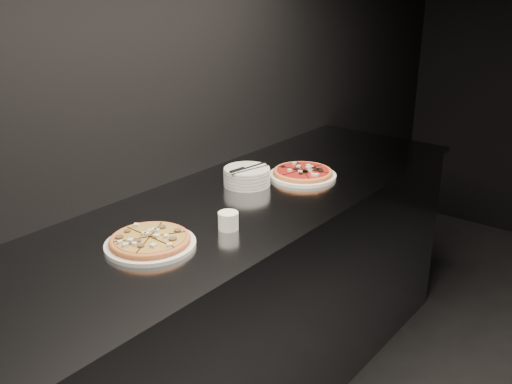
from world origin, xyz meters
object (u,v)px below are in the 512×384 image
Objects in this scene: counter at (244,301)px; pizza_tomato at (303,173)px; ramekin at (228,220)px; pizza_mushroom at (150,241)px; cutlery at (246,169)px; plate_stack at (247,176)px.

pizza_tomato is (0.04, 0.37, 0.48)m from counter.
ramekin reaches higher than counter.
counter is at bearing 93.08° from pizza_mushroom.
counter is 0.56m from cutlery.
cutlery is at bearing 100.38° from pizza_mushroom.
cutlery reaches higher than ramekin.
cutlery is (0.01, -0.01, 0.04)m from plate_stack.
cutlery is (-0.09, 0.13, 0.53)m from counter.
cutlery is at bearing 121.16° from ramekin.
counter is 34.47× the size of ramekin.
cutlery reaches higher than counter.
pizza_mushroom is 1.54× the size of plate_stack.
ramekin is (0.10, -0.61, 0.01)m from pizza_tomato.
pizza_tomato is 0.27m from cutlery.
counter is 0.60m from pizza_tomato.
pizza_mushroom is 0.65m from cutlery.
counter is 7.57× the size of pizza_tomato.
counter is at bearing 119.30° from ramekin.
pizza_mushroom and pizza_tomato have the same top height.
plate_stack is at bearing 121.03° from ramekin.
ramekin is (0.23, -0.37, -0.04)m from cutlery.
counter is 8.23× the size of pizza_mushroom.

